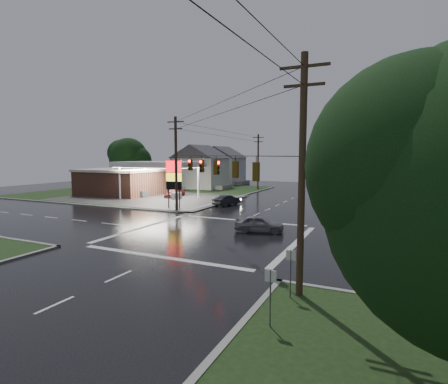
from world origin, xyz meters
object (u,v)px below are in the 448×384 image
at_px(house_far, 222,165).
at_px(tree_ne_near, 399,163).
at_px(tree_ne_far, 420,158).
at_px(car_pump, 175,193).
at_px(pylon_sign, 174,176).
at_px(car_north, 227,200).
at_px(car_crossing, 259,224).
at_px(tree_nw_behind, 129,157).
at_px(utility_pole_n, 258,161).
at_px(house_near, 200,166).
at_px(gas_station, 127,180).
at_px(utility_pole_se, 302,174).
at_px(utility_pole_nw, 176,162).

relative_size(house_far, tree_ne_near, 1.23).
relative_size(tree_ne_far, car_pump, 2.00).
xyz_separation_m(pylon_sign, car_north, (4.43, 5.68, -3.32)).
distance_m(tree_ne_near, car_north, 21.58).
bearing_deg(car_crossing, car_pump, 31.44).
bearing_deg(car_crossing, tree_nw_behind, 36.48).
xyz_separation_m(utility_pole_n, house_near, (-11.45, -2.00, -1.06)).
xyz_separation_m(gas_station, pylon_sign, (15.18, -9.20, 1.46)).
height_order(pylon_sign, utility_pole_n, utility_pole_n).
distance_m(gas_station, tree_nw_behind, 13.63).
relative_size(gas_station, house_near, 2.37).
bearing_deg(tree_ne_near, utility_pole_se, -98.38).
bearing_deg(tree_ne_near, car_crossing, -119.57).
xyz_separation_m(utility_pole_n, tree_ne_near, (23.64, -16.01, 0.09)).
bearing_deg(utility_pole_nw, tree_nw_behind, 139.90).
xyz_separation_m(utility_pole_n, car_crossing, (12.70, -35.29, -4.74)).
xyz_separation_m(utility_pole_n, tree_nw_behind, (-24.34, -8.01, 0.71)).
bearing_deg(car_north, utility_pole_se, 136.47).
distance_m(house_far, tree_nw_behind, 21.65).
distance_m(utility_pole_se, car_crossing, 14.62).
height_order(house_far, tree_ne_near, tree_ne_near).
bearing_deg(car_north, car_pump, -6.14).
relative_size(gas_station, car_north, 6.22).
height_order(house_far, tree_nw_behind, tree_nw_behind).
xyz_separation_m(utility_pole_n, car_north, (3.43, -21.82, -4.77)).
height_order(gas_station, utility_pole_se, utility_pole_se).
bearing_deg(tree_ne_far, gas_station, -161.54).
relative_size(pylon_sign, utility_pole_se, 0.55).
distance_m(gas_station, tree_ne_near, 40.00).
bearing_deg(gas_station, utility_pole_n, 48.53).
bearing_deg(tree_ne_far, utility_pole_nw, -137.41).
relative_size(tree_nw_behind, car_pump, 2.04).
bearing_deg(pylon_sign, car_pump, 122.74).
bearing_deg(tree_ne_far, car_pump, -158.25).
relative_size(utility_pole_n, car_pump, 2.15).
relative_size(utility_pole_se, car_pump, 2.25).
xyz_separation_m(utility_pole_se, tree_ne_near, (4.64, 31.49, -0.16)).
distance_m(pylon_sign, car_crossing, 16.10).
bearing_deg(car_north, tree_ne_near, -148.71).
distance_m(house_near, tree_ne_near, 37.80).
height_order(house_near, tree_ne_near, tree_ne_near).
relative_size(utility_pole_nw, tree_nw_behind, 1.10).
bearing_deg(utility_pole_se, car_north, 121.22).
bearing_deg(tree_nw_behind, utility_pole_se, -42.34).
bearing_deg(pylon_sign, house_far, 106.98).
bearing_deg(utility_pole_se, utility_pole_n, 111.80).
relative_size(utility_pole_nw, car_north, 2.61).
bearing_deg(house_near, tree_ne_near, -21.76).
xyz_separation_m(utility_pole_n, tree_ne_far, (26.65, -4.01, 0.71)).
distance_m(utility_pole_nw, car_north, 9.04).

